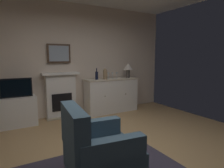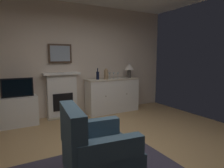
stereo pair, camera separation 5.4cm
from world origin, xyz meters
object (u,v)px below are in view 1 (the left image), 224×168
sideboard_cabinet (111,95)px  wine_glass_left (108,74)px  framed_picture (59,54)px  wine_bottle (97,75)px  table_lamp (128,68)px  vase_decorative (105,74)px  wine_glass_center (113,74)px  wine_glass_right (117,74)px  armchair (97,150)px  tv_set (16,88)px  fireplace_unit (61,95)px  tv_cabinet (18,112)px

sideboard_cabinet → wine_glass_left: (-0.07, 0.03, 0.57)m
framed_picture → wine_glass_left: 1.36m
wine_bottle → wine_glass_left: (0.35, 0.02, 0.01)m
table_lamp → vase_decorative: 0.76m
wine_glass_center → wine_glass_right: 0.11m
framed_picture → wine_bottle: (0.88, -0.21, -0.54)m
armchair → wine_glass_left: bearing=59.0°
wine_bottle → vase_decorative: wine_bottle is taller
wine_bottle → armchair: 2.84m
wine_glass_left → armchair: (-1.52, -2.53, -0.64)m
tv_set → armchair: bearing=-74.6°
sideboard_cabinet → table_lamp: 0.90m
fireplace_unit → framed_picture: framed_picture is taller
sideboard_cabinet → wine_glass_left: 0.58m
table_lamp → wine_glass_right: (-0.39, -0.03, -0.16)m
framed_picture → wine_glass_right: bearing=-9.9°
wine_glass_left → tv_set: 2.22m
table_lamp → vase_decorative: (-0.75, -0.05, -0.14)m
wine_bottle → tv_set: size_ratio=0.47×
table_lamp → tv_cabinet: (-2.82, 0.02, -0.86)m
wine_glass_center → vase_decorative: (-0.25, -0.05, 0.02)m
framed_picture → vase_decorative: (1.09, -0.27, -0.51)m
tv_cabinet → tv_set: 0.52m
fireplace_unit → wine_glass_left: (1.23, -0.15, 0.47)m
vase_decorative → tv_cabinet: (-2.07, 0.06, -0.72)m
wine_glass_right → tv_set: size_ratio=0.27×
wine_bottle → wine_glass_center: wine_bottle is taller
sideboard_cabinet → wine_glass_center: size_ratio=8.73×
wine_glass_left → tv_set: wine_glass_left is taller
wine_glass_left → wine_glass_center: (0.11, -0.03, 0.00)m
wine_bottle → armchair: bearing=-114.9°
framed_picture → tv_cabinet: framed_picture is taller
sideboard_cabinet → table_lamp: bearing=0.0°
armchair → tv_set: bearing=105.4°
wine_glass_center → tv_set: bearing=-179.8°
wine_glass_left → tv_cabinet: (-2.21, -0.01, -0.71)m
framed_picture → table_lamp: (1.84, -0.22, -0.37)m
framed_picture → table_lamp: size_ratio=1.38×
wine_glass_right → armchair: bearing=-125.1°
framed_picture → sideboard_cabinet: framed_picture is taller
fireplace_unit → wine_glass_center: fireplace_unit is taller
table_lamp → wine_bottle: 0.97m
wine_glass_right → tv_cabinet: 2.53m
tv_cabinet → table_lamp: bearing=-0.3°
framed_picture → wine_bottle: framed_picture is taller
wine_glass_center → wine_glass_right: bearing=-16.2°
wine_glass_left → wine_glass_center: size_ratio=1.00×
sideboard_cabinet → wine_bottle: (-0.42, 0.01, 0.56)m
sideboard_cabinet → tv_cabinet: bearing=179.6°
table_lamp → tv_cabinet: size_ratio=0.53×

